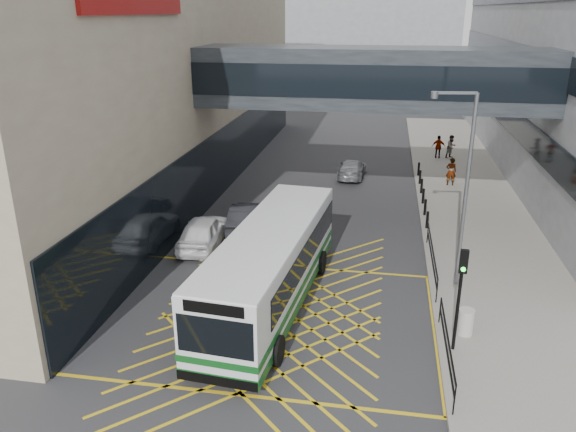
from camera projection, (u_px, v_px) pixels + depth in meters
The scene contains 18 objects.
ground at pixel (270, 318), 20.86m from camera, with size 120.00×120.00×0.00m, color #333335.
building_whsmith at pixel (43, 56), 35.78m from camera, with size 24.17×42.00×16.00m.
building_far at pixel (346, 24), 73.55m from camera, with size 28.00×16.00×18.00m, color gray.
skybridge at pixel (372, 78), 28.88m from camera, with size 20.00×4.10×3.00m.
pavement at pixel (469, 202), 33.26m from camera, with size 6.00×54.00×0.16m, color gray.
box_junction at pixel (270, 318), 20.86m from camera, with size 12.00×9.00×0.01m.
bus at pixel (272, 264), 21.31m from camera, with size 3.59×11.49×3.17m.
car_white at pixel (204, 231), 26.99m from camera, with size 2.00×4.88×1.55m, color white.
car_dark at pixel (246, 217), 29.05m from camera, with size 1.75×4.47×1.40m, color black.
car_silver at pixel (352, 168), 38.24m from camera, with size 1.73×4.11×1.28m, color gray.
traffic_light at pixel (461, 286), 17.77m from camera, with size 0.26×0.43×3.68m.
street_lamp at pixel (463, 180), 21.61m from camera, with size 1.78×0.45×7.81m.
litter_bin at pixel (466, 322), 19.41m from camera, with size 0.54×0.54×0.94m, color #ADA89E.
kerb_railings at pixel (438, 288), 21.21m from camera, with size 0.05×12.54×1.00m.
bollards at pixel (422, 191), 33.51m from camera, with size 0.14×10.14×0.90m.
pedestrian_a at pixel (451, 172), 35.87m from camera, with size 0.71×0.51×1.79m, color gray.
pedestrian_b at pixel (451, 147), 42.54m from camera, with size 0.85×0.49×1.73m, color gray.
pedestrian_c at pixel (439, 147), 42.48m from camera, with size 1.02×0.49×1.72m, color gray.
Camera 1 is at (3.80, -17.88, 10.77)m, focal length 35.00 mm.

